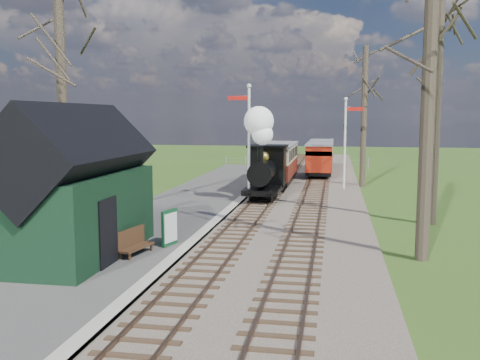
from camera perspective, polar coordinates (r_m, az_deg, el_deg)
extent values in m
plane|color=#36571B|center=(12.84, -7.59, -14.12)|extent=(140.00, 140.00, 0.00)
ellipsoid|color=#385B23|center=(79.35, -11.55, -7.39)|extent=(57.60, 36.00, 16.20)
ellipsoid|color=#385B23|center=(79.93, 14.39, -9.81)|extent=(70.40, 44.00, 19.80)
ellipsoid|color=#385B23|center=(84.88, 1.86, -7.46)|extent=(64.00, 40.00, 18.00)
cube|color=brown|center=(33.80, 5.92, -0.89)|extent=(8.00, 60.00, 0.10)
cube|color=brown|center=(33.96, 2.89, -0.67)|extent=(0.07, 60.00, 0.12)
cube|color=brown|center=(33.85, 4.57, -0.71)|extent=(0.07, 60.00, 0.12)
cube|color=#38281C|center=(33.91, 3.73, -0.76)|extent=(1.60, 60.00, 0.09)
cube|color=brown|center=(33.74, 7.28, -0.77)|extent=(0.07, 60.00, 0.12)
cube|color=brown|center=(33.71, 8.97, -0.80)|extent=(0.07, 60.00, 0.12)
cube|color=#38281C|center=(33.72, 8.12, -0.86)|extent=(1.60, 60.00, 0.09)
cube|color=#474442|center=(26.78, -5.67, -2.81)|extent=(5.00, 44.00, 0.20)
cube|color=#B2AD9E|center=(26.26, -0.82, -2.96)|extent=(0.40, 44.00, 0.21)
cube|color=black|center=(17.63, -17.12, -3.52)|extent=(3.00, 6.00, 2.60)
cube|color=black|center=(17.40, -17.33, 2.48)|extent=(3.25, 6.30, 3.25)
cube|color=black|center=(16.15, -13.88, -5.43)|extent=(0.06, 1.20, 2.00)
cylinder|color=silver|center=(27.80, 0.96, 3.59)|extent=(0.14, 0.14, 6.00)
sphere|color=silver|center=(27.80, 0.97, 9.98)|extent=(0.24, 0.24, 0.24)
cube|color=#B7140F|center=(27.87, -0.16, 8.74)|extent=(1.10, 0.08, 0.22)
cube|color=black|center=(27.76, 0.97, 6.48)|extent=(0.18, 0.06, 0.30)
cylinder|color=silver|center=(33.46, 11.12, 3.59)|extent=(0.14, 0.14, 5.50)
sphere|color=silver|center=(33.43, 11.23, 8.47)|extent=(0.24, 0.24, 0.24)
cube|color=#B7140F|center=(33.43, 12.15, 7.42)|extent=(1.10, 0.08, 0.22)
cube|color=black|center=(33.42, 11.16, 5.56)|extent=(0.18, 0.06, 0.30)
cylinder|color=#382D23|center=(23.20, -18.45, 8.77)|extent=(0.41, 0.41, 11.00)
cylinder|color=#382D23|center=(17.69, 19.53, 11.07)|extent=(0.42, 0.42, 12.00)
cylinder|color=#382D23|center=(23.77, 20.19, 7.45)|extent=(0.40, 0.40, 10.00)
cylinder|color=#382D23|center=(35.45, 13.08, 6.55)|extent=(0.39, 0.39, 9.00)
cube|color=slate|center=(47.68, 5.96, 2.21)|extent=(12.60, 0.02, 0.01)
cube|color=slate|center=(47.71, 5.96, 1.85)|extent=(12.60, 0.02, 0.02)
cylinder|color=slate|center=(47.70, 5.96, 1.91)|extent=(0.08, 0.08, 1.00)
cube|color=black|center=(28.92, 2.64, -0.89)|extent=(1.84, 4.33, 0.27)
cylinder|color=black|center=(28.16, 2.48, 0.90)|extent=(1.19, 2.81, 1.19)
cube|color=black|center=(30.08, 2.97, 1.48)|extent=(1.95, 1.73, 2.17)
cylinder|color=black|center=(27.01, 2.18, 2.72)|extent=(0.30, 0.30, 0.87)
sphere|color=gold|center=(28.42, 2.57, 2.48)|extent=(0.56, 0.56, 0.56)
sphere|color=white|center=(26.94, 2.41, 4.90)|extent=(1.08, 1.08, 1.08)
sphere|color=white|center=(27.06, 2.02, 6.28)|extent=(1.52, 1.52, 1.52)
cylinder|color=black|center=(27.74, 1.26, -1.51)|extent=(0.11, 0.69, 0.69)
cylinder|color=black|center=(27.60, 3.32, -1.56)|extent=(0.11, 0.69, 0.69)
cube|color=black|center=(34.85, 3.92, 0.24)|extent=(2.06, 7.58, 0.32)
cube|color=maroon|center=(34.78, 3.93, 1.31)|extent=(2.17, 7.58, 0.97)
cube|color=beige|center=(34.70, 3.94, 2.91)|extent=(2.17, 7.58, 0.97)
cube|color=slate|center=(34.66, 3.95, 3.80)|extent=(2.27, 7.79, 0.13)
cube|color=black|center=(40.03, 8.45, 0.96)|extent=(1.77, 4.65, 0.28)
cube|color=maroon|center=(39.98, 8.47, 1.76)|extent=(1.86, 4.65, 0.84)
cube|color=beige|center=(39.91, 8.49, 2.95)|extent=(1.86, 4.65, 0.84)
cube|color=slate|center=(39.88, 8.50, 3.62)|extent=(1.95, 4.83, 0.11)
cube|color=black|center=(45.50, 8.66, 1.66)|extent=(1.77, 4.65, 0.28)
cube|color=maroon|center=(45.46, 8.67, 2.36)|extent=(1.86, 4.65, 0.84)
cube|color=beige|center=(45.40, 8.69, 3.41)|extent=(1.86, 4.65, 0.84)
cube|color=slate|center=(45.37, 8.70, 4.00)|extent=(1.95, 4.83, 0.11)
cube|color=#0E4421|center=(18.39, -7.52, -5.04)|extent=(0.33, 0.82, 1.22)
cube|color=silver|center=(18.36, -7.40, -5.06)|extent=(0.24, 0.70, 1.00)
cube|color=#402817|center=(17.36, -11.00, -7.07)|extent=(0.72, 1.53, 0.06)
cube|color=#402817|center=(17.40, -11.55, -6.08)|extent=(0.36, 1.46, 0.63)
cube|color=#402817|center=(16.77, -11.26, -8.05)|extent=(0.06, 0.06, 0.21)
cube|color=#402817|center=(18.02, -10.73, -6.99)|extent=(0.06, 0.06, 0.21)
imported|color=#1A2330|center=(20.00, -10.21, -4.11)|extent=(0.30, 0.45, 1.23)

